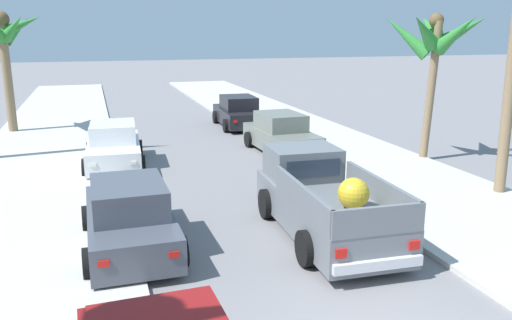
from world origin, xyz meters
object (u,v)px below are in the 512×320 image
car_right_near (281,134)px  car_left_mid (238,113)px  palm_tree_left_mid (435,39)px  car_left_near (114,146)px  pickup_truck (322,201)px  palm_tree_right_fore (3,35)px  car_left_far (130,218)px

car_right_near → car_left_mid: bearing=91.3°
palm_tree_left_mid → car_left_near: bearing=166.5°
car_right_near → car_left_near: bearing=-177.1°
pickup_truck → palm_tree_right_fore: (-8.64, 15.59, 3.67)m
car_right_near → palm_tree_right_fore: size_ratio=0.78×
car_left_near → palm_tree_right_fore: (-4.22, 7.61, 3.75)m
car_left_mid → palm_tree_left_mid: (4.73, -8.83, 3.68)m
pickup_truck → car_left_mid: (1.84, 14.17, -0.07)m
palm_tree_right_fore → pickup_truck: bearing=-61.0°
pickup_truck → car_left_far: 4.43m
car_right_near → car_left_far: 10.17m
palm_tree_right_fore → palm_tree_left_mid: palm_tree_right_fore is taller
car_left_mid → car_left_far: same height
car_left_far → palm_tree_left_mid: palm_tree_left_mid is taller
car_left_near → palm_tree_right_fore: bearing=119.0°
car_right_near → palm_tree_right_fore: (-10.61, 7.28, 3.75)m
pickup_truck → palm_tree_right_fore: palm_tree_right_fore is taller
car_left_near → car_left_far: same height
car_left_mid → palm_tree_left_mid: bearing=-61.8°
car_left_far → palm_tree_right_fore: (-4.22, 15.20, 3.75)m
palm_tree_right_fore → palm_tree_left_mid: size_ratio=1.03×
pickup_truck → palm_tree_left_mid: (6.58, 5.34, 3.61)m
palm_tree_left_mid → palm_tree_right_fore: bearing=146.0°
palm_tree_left_mid → car_right_near: bearing=147.2°
pickup_truck → palm_tree_left_mid: palm_tree_left_mid is taller
pickup_truck → car_right_near: (1.97, 8.31, -0.07)m
car_left_near → car_left_far: 7.59m
car_left_near → palm_tree_right_fore: palm_tree_right_fore is taller
palm_tree_left_mid → pickup_truck: bearing=-140.9°
car_left_mid → palm_tree_right_fore: bearing=172.3°
car_left_far → palm_tree_left_mid: (10.99, 4.94, 3.68)m
car_left_near → palm_tree_right_fore: size_ratio=0.78×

